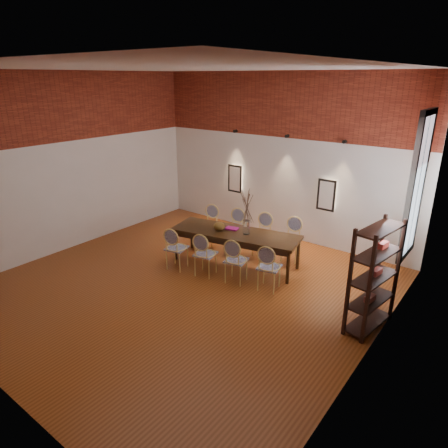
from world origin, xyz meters
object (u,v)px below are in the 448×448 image
Objects in this scene: shelving_rack at (374,278)px; chair_near_d at (269,267)px; dining_table at (235,248)px; bowl at (219,226)px; chair_near_a at (177,248)px; chair_far_a at (209,226)px; chair_near_b at (205,254)px; vase at (246,227)px; chair_far_b at (234,231)px; book at (232,229)px; chair_near_c at (236,260)px; chair_far_c at (262,235)px; chair_far_d at (291,240)px.

chair_near_d is at bearing -173.26° from shelving_rack.
bowl reaches higher than dining_table.
chair_near_a and chair_far_a have the same top height.
chair_near_b is 3.13× the size of vase.
chair_far_b is 3.62× the size of book.
chair_far_a is 3.13× the size of vase.
chair_near_d is at bearing 0.00° from chair_near_c.
chair_far_a is at bearing 157.87° from book.
chair_near_b is 1.00× the size of chair_far_c.
chair_near_b is at bearing 90.00° from chair_far_b.
chair_near_a is 0.69m from chair_near_b.
chair_near_b is 1.99m from chair_far_d.
shelving_rack reaches higher than chair_near_c.
chair_near_d is 1.00× the size of chair_far_c.
vase is (1.10, 0.97, 0.43)m from chair_near_a.
shelving_rack is at bearing -8.31° from chair_near_b.
chair_far_c is 3.62× the size of book.
bowl is at bearing -172.11° from dining_table.
shelving_rack is at bearing -22.33° from dining_table.
shelving_rack reaches higher than chair_far_d.
chair_near_c is 1.02m from book.
chair_near_c is 1.04m from bowl.
book is at bearing 138.75° from dining_table.
chair_near_c is 1.00× the size of chair_far_b.
chair_far_a is 4.41m from shelving_rack.
chair_near_b is 1.00× the size of chair_far_a.
book is (0.18, 0.21, -0.07)m from bowl.
vase is (0.43, 0.83, 0.43)m from chair_near_b.
chair_near_c is 3.62× the size of book.
dining_table is 11.46× the size of bowl.
chair_near_d is at bearing 115.46° from chair_far_c.
chair_far_c is at bearing 64.54° from chair_near_b.
chair_near_a is 3.62× the size of book.
chair_far_d is (1.05, 1.69, 0.00)m from chair_near_b.
chair_near_b is at bearing 0.00° from chair_near_a.
chair_near_a is 1.00× the size of chair_far_c.
chair_far_c is (-0.97, 1.27, 0.00)m from chair_near_d.
chair_near_d reaches higher than dining_table.
chair_far_a is 1.00× the size of chair_far_c.
chair_far_a reaches higher than book.
book is at bearing 177.56° from shelving_rack.
chair_near_d is at bearing 133.60° from chair_far_b.
chair_near_a is 1.00× the size of chair_far_d.
chair_far_b is 0.52× the size of shelving_rack.
chair_far_d is at bearing -180.00° from chair_far_c.
chair_far_b is at bearing 90.00° from chair_near_b.
chair_near_a is 3.13× the size of vase.
chair_far_a is (-1.16, 0.50, 0.09)m from dining_table.
chair_far_c is at bearing 0.00° from chair_far_d.
book is (-0.64, 0.73, 0.30)m from chair_near_c.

